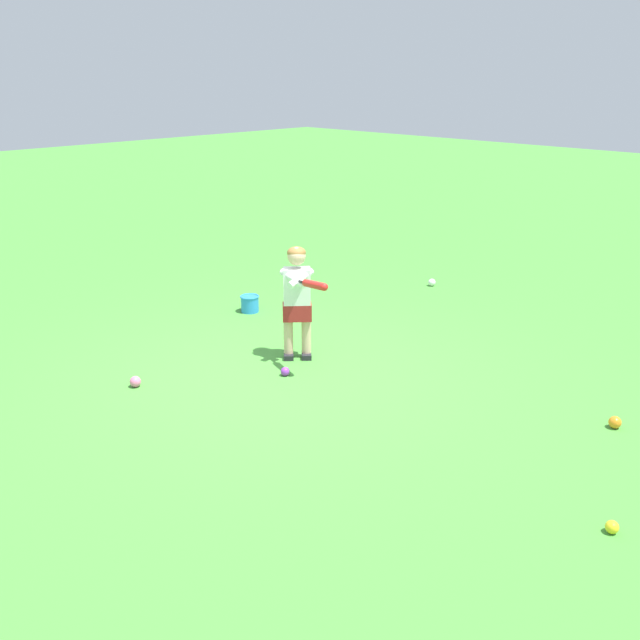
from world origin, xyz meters
name	(u,v)px	position (x,y,z in m)	size (l,w,h in m)	color
ground_plane	(285,378)	(0.00, 0.00, 0.00)	(40.00, 40.00, 0.00)	#479338
child_batter	(298,293)	(-0.41, -0.25, 0.65)	(0.42, 0.76, 1.08)	#232328
play_ball_far_right	(135,382)	(1.03, -0.79, 0.05)	(0.10, 0.10, 0.10)	pink
play_ball_near_batter	(285,371)	(-0.04, -0.04, 0.04)	(0.08, 0.08, 0.08)	purple
play_ball_center_lawn	(615,422)	(-1.12, 2.51, 0.05)	(0.10, 0.10, 0.10)	orange
play_ball_far_left	(612,527)	(0.22, 3.09, 0.04)	(0.08, 0.08, 0.08)	yellow
play_ball_midfield	(432,282)	(-3.30, -0.81, 0.05)	(0.09, 0.09, 0.09)	white
toy_bucket	(250,303)	(-1.02, -1.67, 0.10)	(0.22, 0.22, 0.19)	#2884DB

